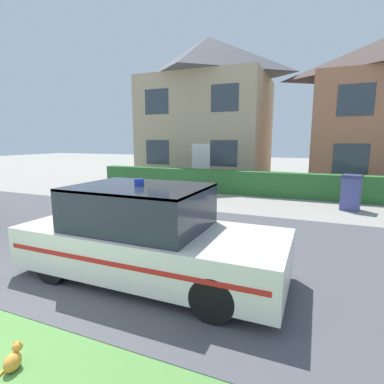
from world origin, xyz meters
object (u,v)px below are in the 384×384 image
wheelie_bin (351,192)px  cat (14,359)px  police_car (148,235)px  house_left (208,108)px

wheelie_bin → cat: bearing=-97.0°
cat → wheelie_bin: wheelie_bin is taller
police_car → cat: size_ratio=14.23×
police_car → wheelie_bin: bearing=62.5°
cat → wheelie_bin: bearing=-38.8°
house_left → cat: bearing=-77.0°
police_car → wheelie_bin: (3.58, 6.84, -0.14)m
police_car → house_left: size_ratio=0.54×
police_car → wheelie_bin: size_ratio=3.77×
police_car → cat: 2.41m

